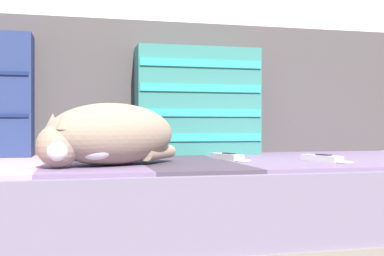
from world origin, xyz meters
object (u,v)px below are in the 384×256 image
Objects in this scene: couch at (177,214)px; throw_pillow_striped at (198,101)px; game_remote_near at (228,157)px; game_remote_far at (323,158)px; sleeping_cat at (108,136)px.

couch is 4.38× the size of throw_pillow_striped.
game_remote_near is 1.00× the size of game_remote_far.
throw_pillow_striped is 0.55m from game_remote_far.
throw_pillow_striped reaches higher than game_remote_near.
game_remote_far is (0.28, -0.43, -0.19)m from throw_pillow_striped.
game_remote_near is (0.15, -0.06, 0.19)m from couch.
sleeping_cat reaches higher than couch.
throw_pillow_striped reaches higher than game_remote_far.
couch is 0.40m from sleeping_cat.
throw_pillow_striped reaches higher than sleeping_cat.
sleeping_cat is at bearing -159.82° from game_remote_near.
throw_pillow_striped is at bearing 62.35° from couch.
throw_pillow_striped is 2.31× the size of game_remote_far.
game_remote_near is at bearing -85.53° from throw_pillow_striped.
throw_pillow_striped is at bearing 94.47° from game_remote_near.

